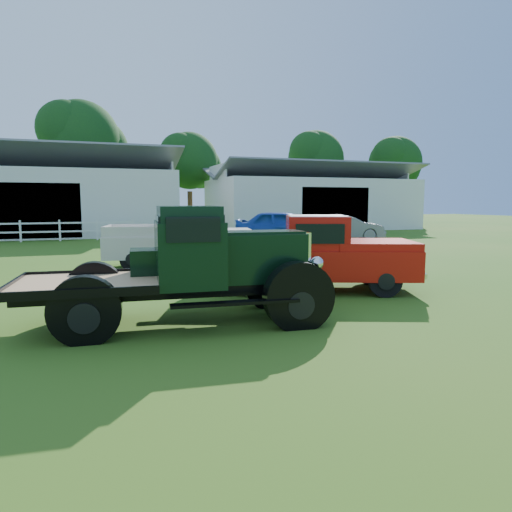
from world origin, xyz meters
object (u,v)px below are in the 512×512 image
object	(u,v)px
misc_car_blue	(284,227)
white_pickup	(180,239)
vintage_flatbed	(183,265)
red_pickup	(312,253)
misc_car_grey	(344,228)

from	to	relation	value
misc_car_blue	white_pickup	bearing A→B (deg)	165.51
vintage_flatbed	red_pickup	xyz separation A→B (m)	(3.60, 2.09, -0.12)
vintage_flatbed	misc_car_blue	size ratio (longest dim) A/B	1.03
vintage_flatbed	misc_car_grey	distance (m)	19.23
red_pickup	misc_car_blue	xyz separation A→B (m)	(4.44, 12.38, -0.06)
red_pickup	misc_car_grey	world-z (taller)	red_pickup
vintage_flatbed	white_pickup	xyz separation A→B (m)	(1.20, 7.35, -0.13)
misc_car_blue	misc_car_grey	bearing A→B (deg)	-52.91
red_pickup	white_pickup	size ratio (longest dim) A/B	1.02
red_pickup	vintage_flatbed	bearing A→B (deg)	-129.25
red_pickup	misc_car_grey	xyz separation A→B (m)	(8.42, 12.92, -0.21)
vintage_flatbed	misc_car_blue	bearing A→B (deg)	65.74
red_pickup	white_pickup	world-z (taller)	red_pickup
red_pickup	misc_car_grey	size ratio (longest dim) A/B	1.16
white_pickup	misc_car_blue	world-z (taller)	white_pickup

